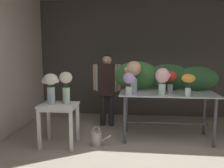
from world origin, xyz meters
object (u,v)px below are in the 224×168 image
object	(u,v)px
vase_blush_dahlias	(162,79)
vase_cream_lisianthus_tall	(66,85)
vase_lilac_roses	(129,81)
vase_sunset_peonies	(188,81)
display_table_glass	(167,101)
watering_can	(97,138)
vase_white_roses_tall	(51,86)
side_table_white	(59,111)
florist	(107,83)
vase_peach_stock	(133,72)
vase_scarlet_carnations	(170,78)

from	to	relation	value
vase_blush_dahlias	vase_cream_lisianthus_tall	xyz separation A→B (m)	(-1.63, -0.25, -0.10)
vase_lilac_roses	vase_sunset_peonies	world-z (taller)	vase_lilac_roses
vase_blush_dahlias	vase_cream_lisianthus_tall	bearing A→B (deg)	-171.22
display_table_glass	watering_can	bearing A→B (deg)	-159.94
vase_white_roses_tall	vase_lilac_roses	bearing A→B (deg)	10.07
vase_white_roses_tall	display_table_glass	bearing A→B (deg)	14.76
vase_sunset_peonies	watering_can	distance (m)	1.84
display_table_glass	vase_blush_dahlias	size ratio (longest dim) A/B	3.71
side_table_white	vase_white_roses_tall	xyz separation A→B (m)	(-0.13, -0.00, 0.43)
florist	vase_white_roses_tall	world-z (taller)	florist
side_table_white	vase_lilac_roses	size ratio (longest dim) A/B	1.90
vase_lilac_roses	watering_can	xyz separation A→B (m)	(-0.55, -0.16, -0.99)
vase_peach_stock	vase_sunset_peonies	bearing A→B (deg)	-23.70
display_table_glass	vase_white_roses_tall	size ratio (longest dim) A/B	3.33
vase_scarlet_carnations	vase_blush_dahlias	bearing A→B (deg)	-121.35
display_table_glass	vase_sunset_peonies	size ratio (longest dim) A/B	4.59
vase_blush_dahlias	vase_sunset_peonies	xyz separation A→B (m)	(0.41, -0.11, -0.03)
florist	vase_blush_dahlias	bearing A→B (deg)	-39.15
florist	vase_blush_dahlias	size ratio (longest dim) A/B	3.32
vase_sunset_peonies	vase_cream_lisianthus_tall	distance (m)	2.05
vase_white_roses_tall	vase_cream_lisianthus_tall	bearing A→B (deg)	11.72
display_table_glass	vase_scarlet_carnations	size ratio (longest dim) A/B	4.36
vase_peach_stock	display_table_glass	bearing A→B (deg)	-6.37
watering_can	vase_white_roses_tall	bearing A→B (deg)	-174.38
vase_blush_dahlias	vase_lilac_roses	distance (m)	0.58
vase_lilac_roses	vase_sunset_peonies	bearing A→B (deg)	-2.16
display_table_glass	vase_scarlet_carnations	bearing A→B (deg)	47.71
florist	vase_white_roses_tall	size ratio (longest dim) A/B	2.97
vase_sunset_peonies	vase_cream_lisianthus_tall	bearing A→B (deg)	-175.98
display_table_glass	vase_lilac_roses	world-z (taller)	vase_lilac_roses
florist	watering_can	size ratio (longest dim) A/B	4.38
vase_sunset_peonies	vase_scarlet_carnations	xyz separation A→B (m)	(-0.25, 0.38, 0.00)
florist	vase_lilac_roses	xyz separation A→B (m)	(0.51, -0.95, 0.17)
display_table_glass	side_table_white	distance (m)	1.95
display_table_glass	vase_peach_stock	world-z (taller)	vase_peach_stock
display_table_glass	watering_can	size ratio (longest dim) A/B	4.89
watering_can	vase_blush_dahlias	bearing A→B (deg)	11.56
florist	vase_scarlet_carnations	distance (m)	1.40
vase_peach_stock	vase_sunset_peonies	xyz separation A→B (m)	(0.92, -0.40, -0.10)
watering_can	vase_scarlet_carnations	bearing A→B (deg)	21.38
side_table_white	vase_peach_stock	xyz separation A→B (m)	(1.25, 0.60, 0.62)
display_table_glass	watering_can	distance (m)	1.45
vase_white_roses_tall	vase_cream_lisianthus_tall	world-z (taller)	vase_cream_lisianthus_tall
florist	vase_white_roses_tall	xyz separation A→B (m)	(-0.80, -1.18, 0.10)
vase_lilac_roses	vase_cream_lisianthus_tall	world-z (taller)	vase_cream_lisianthus_tall
vase_white_roses_tall	vase_cream_lisianthus_tall	distance (m)	0.25
vase_lilac_roses	vase_scarlet_carnations	distance (m)	0.82
florist	vase_lilac_roses	distance (m)	1.09
vase_cream_lisianthus_tall	display_table_glass	bearing A→B (deg)	15.18
florist	vase_scarlet_carnations	bearing A→B (deg)	-25.88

